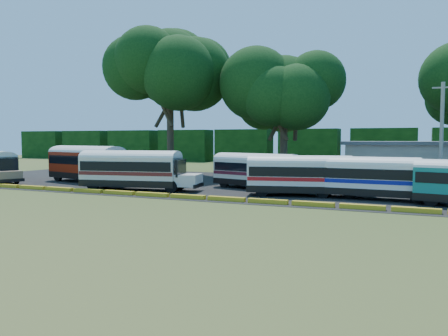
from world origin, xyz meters
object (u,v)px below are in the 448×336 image
at_px(bus_red, 88,162).
at_px(tree_west, 170,68).
at_px(bus_white_red, 302,173).
at_px(bus_cream_west, 133,168).

relative_size(bus_red, tree_west, 0.67).
bearing_deg(bus_white_red, bus_red, 162.59).
height_order(bus_red, tree_west, tree_west).
distance_m(bus_red, bus_white_red, 21.76).
xyz_separation_m(bus_red, bus_white_red, (21.68, -1.83, -0.34)).
height_order(bus_white_red, tree_west, tree_west).
bearing_deg(bus_cream_west, bus_white_red, -3.00).
distance_m(bus_red, bus_cream_west, 8.66).
distance_m(bus_cream_west, tree_west, 18.18).
bearing_deg(bus_cream_west, tree_west, 97.82).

